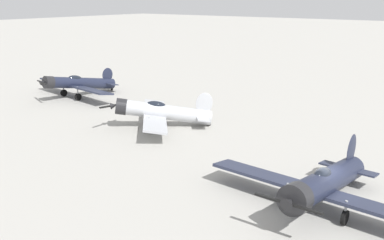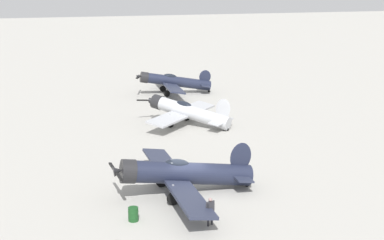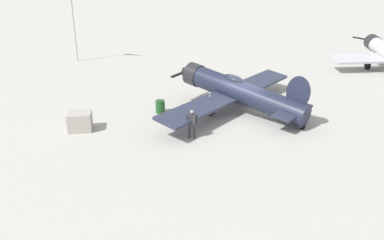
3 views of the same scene
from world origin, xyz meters
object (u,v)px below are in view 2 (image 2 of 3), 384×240
at_px(airplane_far_line, 173,81).
at_px(ground_crew_mechanic, 210,209).
at_px(airplane_mid_apron, 187,111).
at_px(airplane_foreground, 182,174).
at_px(fuel_drum, 133,214).

xyz_separation_m(airplane_far_line, ground_crew_mechanic, (37.21, -9.19, -0.57)).
bearing_deg(airplane_mid_apron, airplane_foreground, 118.73).
distance_m(ground_crew_mechanic, fuel_drum, 4.57).
relative_size(airplane_mid_apron, ground_crew_mechanic, 5.29).
bearing_deg(airplane_mid_apron, airplane_far_line, -53.76).
relative_size(airplane_foreground, airplane_mid_apron, 1.47).
bearing_deg(airplane_mid_apron, ground_crew_mechanic, 123.08).
distance_m(airplane_mid_apron, fuel_drum, 22.27).
xyz_separation_m(airplane_far_line, fuel_drum, (35.18, -13.23, -1.18)).
relative_size(airplane_far_line, ground_crew_mechanic, 7.60).
distance_m(airplane_foreground, airplane_mid_apron, 17.85).
bearing_deg(airplane_foreground, airplane_far_line, -103.23).
bearing_deg(airplane_foreground, fuel_drum, 40.02).
relative_size(ground_crew_mechanic, fuel_drum, 2.02).
bearing_deg(fuel_drum, airplane_mid_apron, 153.35).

